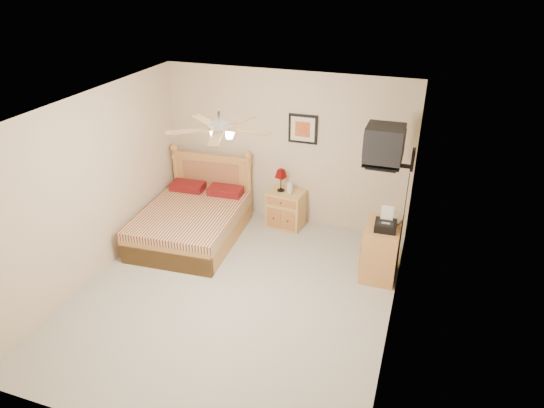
{
  "coord_description": "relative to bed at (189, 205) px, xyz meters",
  "views": [
    {
      "loc": [
        2.14,
        -4.72,
        4.0
      ],
      "look_at": [
        0.22,
        0.9,
        0.95
      ],
      "focal_mm": 32.0,
      "sensor_mm": 36.0,
      "label": 1
    }
  ],
  "objects": [
    {
      "name": "floor",
      "position": [
        1.2,
        -1.12,
        -0.6
      ],
      "size": [
        4.5,
        4.5,
        0.0
      ],
      "primitive_type": "plane",
      "color": "#A4A095",
      "rests_on": "ground"
    },
    {
      "name": "dresser",
      "position": [
        2.93,
        -0.02,
        -0.21
      ],
      "size": [
        0.47,
        0.67,
        0.79
      ],
      "primitive_type": "cube",
      "rotation": [
        0.0,
        0.0,
        0.01
      ],
      "color": "#B37A3C",
      "rests_on": "ground"
    },
    {
      "name": "fax_machine",
      "position": [
        2.96,
        -0.13,
        0.34
      ],
      "size": [
        0.3,
        0.32,
        0.3
      ],
      "primitive_type": null,
      "rotation": [
        0.0,
        0.0,
        0.05
      ],
      "color": "black",
      "rests_on": "dresser"
    },
    {
      "name": "ceiling",
      "position": [
        1.2,
        -1.12,
        1.9
      ],
      "size": [
        4.0,
        4.5,
        0.04
      ],
      "primitive_type": "cube",
      "color": "white",
      "rests_on": "ground"
    },
    {
      "name": "wall_right",
      "position": [
        3.2,
        -1.12,
        0.65
      ],
      "size": [
        0.04,
        4.5,
        2.5
      ],
      "primitive_type": "cube",
      "color": "#CBB496",
      "rests_on": "ground"
    },
    {
      "name": "framed_picture",
      "position": [
        1.47,
        1.11,
        1.02
      ],
      "size": [
        0.46,
        0.04,
        0.46
      ],
      "primitive_type": "cube",
      "color": "black",
      "rests_on": "wall_back"
    },
    {
      "name": "wall_front",
      "position": [
        1.2,
        -3.37,
        0.65
      ],
      "size": [
        4.0,
        0.04,
        2.5
      ],
      "primitive_type": "cube",
      "color": "#CBB496",
      "rests_on": "ground"
    },
    {
      "name": "wall_tv",
      "position": [
        2.95,
        0.22,
        1.21
      ],
      "size": [
        0.56,
        0.46,
        0.58
      ],
      "primitive_type": null,
      "color": "black",
      "rests_on": "wall_right"
    },
    {
      "name": "table_lamp",
      "position": [
        1.18,
        0.91,
        0.2
      ],
      "size": [
        0.27,
        0.27,
        0.38
      ],
      "primitive_type": null,
      "rotation": [
        0.0,
        0.0,
        0.41
      ],
      "color": "#5F0505",
      "rests_on": "nightstand"
    },
    {
      "name": "bed",
      "position": [
        0.0,
        0.0,
        0.0
      ],
      "size": [
        1.52,
        1.93,
        1.2
      ],
      "primitive_type": null,
      "rotation": [
        0.0,
        0.0,
        0.06
      ],
      "color": "#B7893E",
      "rests_on": "ground"
    },
    {
      "name": "wall_left",
      "position": [
        -0.8,
        -1.12,
        0.65
      ],
      "size": [
        0.04,
        4.5,
        2.5
      ],
      "primitive_type": "cube",
      "color": "#CBB496",
      "rests_on": "ground"
    },
    {
      "name": "nightstand",
      "position": [
        1.28,
        0.88,
        -0.29
      ],
      "size": [
        0.6,
        0.47,
        0.61
      ],
      "primitive_type": "cube",
      "rotation": [
        0.0,
        0.0,
        -0.08
      ],
      "color": "tan",
      "rests_on": "ground"
    },
    {
      "name": "ceiling_fan",
      "position": [
        1.2,
        -1.32,
        1.76
      ],
      "size": [
        1.14,
        1.14,
        0.28
      ],
      "primitive_type": null,
      "color": "silver",
      "rests_on": "ceiling"
    },
    {
      "name": "magazine_upper",
      "position": [
        2.94,
        0.18,
        0.22
      ],
      "size": [
        0.28,
        0.34,
        0.02
      ],
      "primitive_type": "imported",
      "rotation": [
        0.0,
        0.0,
        -0.22
      ],
      "color": "gray",
      "rests_on": "magazine_lower"
    },
    {
      "name": "magazine_lower",
      "position": [
        2.91,
        0.19,
        0.2
      ],
      "size": [
        0.25,
        0.31,
        0.03
      ],
      "primitive_type": "imported",
      "rotation": [
        0.0,
        0.0,
        0.19
      ],
      "color": "#B1A68D",
      "rests_on": "dresser"
    },
    {
      "name": "wall_back",
      "position": [
        1.2,
        1.13,
        0.65
      ],
      "size": [
        4.0,
        0.04,
        2.5
      ],
      "primitive_type": "cube",
      "color": "#CBB496",
      "rests_on": "ground"
    },
    {
      "name": "lotion_bottle",
      "position": [
        1.34,
        0.86,
        0.14
      ],
      "size": [
        0.1,
        0.1,
        0.25
      ],
      "primitive_type": "imported",
      "rotation": [
        0.0,
        0.0,
        0.07
      ],
      "color": "silver",
      "rests_on": "nightstand"
    }
  ]
}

